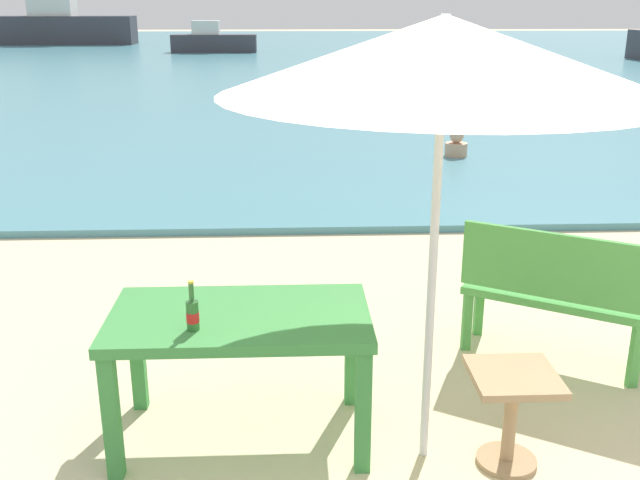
# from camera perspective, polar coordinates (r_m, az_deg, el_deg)

# --- Properties ---
(sea_water) EXTENTS (120.00, 50.00, 0.08)m
(sea_water) POSITION_cam_1_polar(r_m,az_deg,el_deg) (32.42, -1.22, 14.17)
(sea_water) COLOR teal
(sea_water) RESTS_ON ground_plane
(picnic_table_green) EXTENTS (1.40, 0.80, 0.76)m
(picnic_table_green) POSITION_cam_1_polar(r_m,az_deg,el_deg) (4.00, -6.26, -7.14)
(picnic_table_green) COLOR #3D8C42
(picnic_table_green) RESTS_ON ground_plane
(beer_bottle_amber) EXTENTS (0.07, 0.07, 0.26)m
(beer_bottle_amber) POSITION_cam_1_polar(r_m,az_deg,el_deg) (3.77, -9.92, -5.61)
(beer_bottle_amber) COLOR #2D662D
(beer_bottle_amber) RESTS_ON picnic_table_green
(patio_umbrella) EXTENTS (2.10, 2.10, 2.30)m
(patio_umbrella) POSITION_cam_1_polar(r_m,az_deg,el_deg) (3.47, 9.63, 14.01)
(patio_umbrella) COLOR silver
(patio_umbrella) RESTS_ON ground_plane
(side_table_wood) EXTENTS (0.44, 0.44, 0.54)m
(side_table_wood) POSITION_cam_1_polar(r_m,az_deg,el_deg) (4.02, 14.72, -12.35)
(side_table_wood) COLOR tan
(side_table_wood) RESTS_ON ground_plane
(bench_green_left) EXTENTS (1.21, 0.93, 0.95)m
(bench_green_left) POSITION_cam_1_polar(r_m,az_deg,el_deg) (5.08, 17.79, -3.64)
(bench_green_left) COLOR #4C9E47
(bench_green_left) RESTS_ON ground_plane
(swimmer_person) EXTENTS (0.34, 0.34, 0.41)m
(swimmer_person) POSITION_cam_1_polar(r_m,az_deg,el_deg) (11.42, 10.59, 7.26)
(swimmer_person) COLOR tan
(swimmer_person) RESTS_ON sea_water
(boat_ferry) EXTENTS (3.79, 1.03, 1.38)m
(boat_ferry) POSITION_cam_1_polar(r_m,az_deg,el_deg) (34.43, -8.36, 15.13)
(boat_ferry) COLOR #38383F
(boat_ferry) RESTS_ON sea_water
(boat_fishing_trawler) EXTENTS (7.06, 1.93, 2.57)m
(boat_fishing_trawler) POSITION_cam_1_polar(r_m,az_deg,el_deg) (42.46, -19.31, 15.47)
(boat_fishing_trawler) COLOR #38383F
(boat_fishing_trawler) RESTS_ON sea_water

